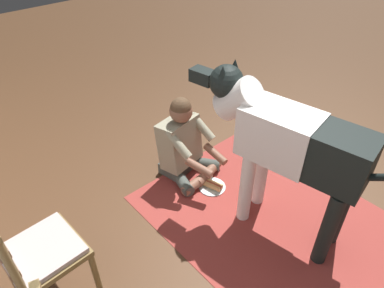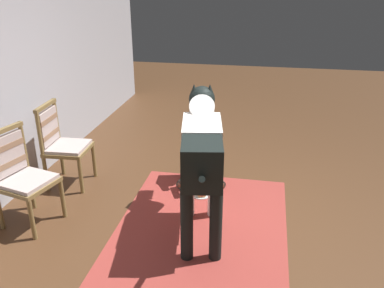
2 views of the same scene
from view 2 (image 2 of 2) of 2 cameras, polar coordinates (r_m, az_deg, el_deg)
ground_plane at (r=4.11m, az=5.29°, el=-11.35°), size 15.18×15.18×0.00m
area_rug at (r=3.99m, az=1.19°, el=-12.34°), size 2.34×1.65×0.01m
dining_chair_left_of_pair at (r=4.23m, az=-23.28°, el=-3.77°), size 0.56×0.56×0.98m
dining_chair_right_of_pair at (r=4.86m, az=-18.21°, el=0.43°), size 0.48×0.49×0.98m
person_sitting_on_floor at (r=4.76m, az=1.31°, el=-1.41°), size 0.66×0.57×0.84m
large_dog at (r=3.66m, az=1.39°, el=-0.68°), size 1.64×0.49×1.31m
hot_dog_on_plate at (r=4.60m, az=1.27°, el=-6.87°), size 0.26×0.26×0.06m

